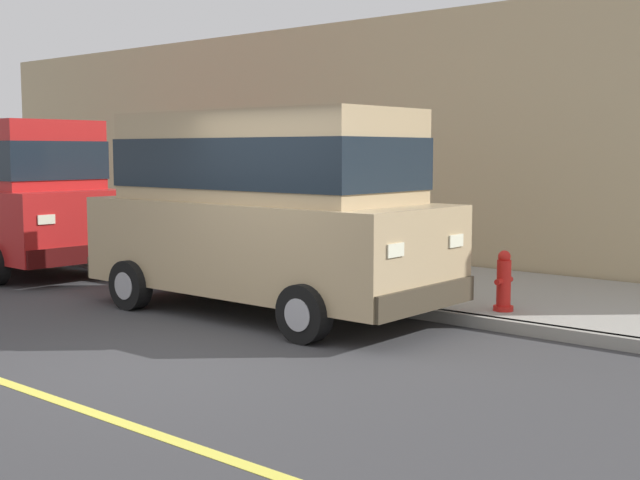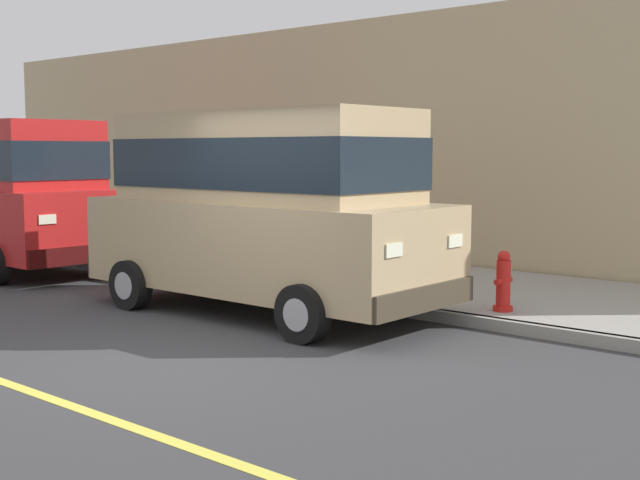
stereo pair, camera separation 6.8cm
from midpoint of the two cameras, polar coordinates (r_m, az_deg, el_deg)
name	(u,v)px [view 2 (the right image)]	position (r m, az deg, el deg)	size (l,w,h in m)	color
ground_plane	(178,358)	(8.57, -9.29, -7.83)	(80.00, 80.00, 0.00)	#38383A
curb	(374,306)	(10.83, 3.87, -4.46)	(0.16, 64.00, 0.14)	gray
sidewalk	(450,289)	(12.29, 8.95, -3.26)	(3.60, 64.00, 0.14)	#99968E
lane_centre_line	(31,392)	(7.68, -18.64, -9.67)	(0.12, 57.60, 0.01)	#E0D64C
car_tan_van	(264,203)	(10.57, -3.60, 2.52)	(2.17, 4.91, 2.52)	tan
car_red_van	(3,189)	(15.43, -20.45, 3.27)	(2.20, 4.93, 2.52)	red
dog_brown	(392,261)	(12.42, 5.05, -1.44)	(0.51, 0.63, 0.49)	brown
fire_hydrant	(503,283)	(10.29, 12.44, -2.85)	(0.34, 0.24, 0.72)	red
building_facade	(309,143)	(16.58, -0.63, 6.56)	(0.50, 20.00, 4.38)	tan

